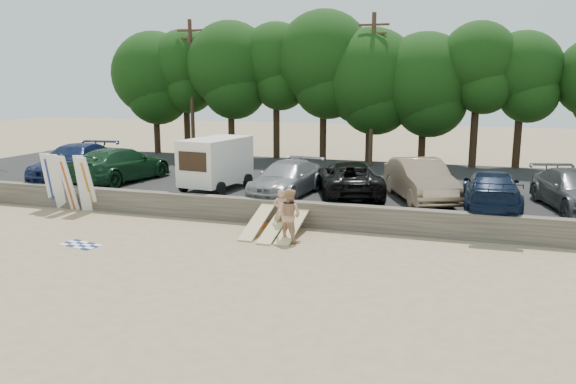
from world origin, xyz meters
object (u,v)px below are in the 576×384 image
at_px(car_2, 286,178).
at_px(car_6, 575,190).
at_px(car_4, 420,180).
at_px(beachgoer_b, 289,215).
at_px(car_3, 349,179).
at_px(cooler, 287,226).
at_px(beachgoer_a, 281,211).
at_px(box_trailer, 216,161).
at_px(car_1, 121,165).
at_px(car_5, 491,190).
at_px(car_0, 74,162).

relative_size(car_2, car_6, 0.98).
xyz_separation_m(car_4, beachgoer_b, (-4.13, -5.54, -0.60)).
bearing_deg(car_6, car_3, 166.25).
height_order(car_4, cooler, car_4).
bearing_deg(beachgoer_b, beachgoer_a, -39.09).
distance_m(car_3, car_6, 9.12).
height_order(box_trailer, car_3, box_trailer).
bearing_deg(car_3, beachgoer_b, 61.25).
relative_size(car_1, car_6, 1.13).
bearing_deg(car_1, car_2, -177.51).
height_order(car_2, car_6, car_6).
bearing_deg(car_2, beachgoer_a, -69.43).
height_order(box_trailer, car_5, box_trailer).
distance_m(car_0, car_1, 2.68).
xyz_separation_m(car_1, beachgoer_b, (10.80, -5.60, -0.59)).
xyz_separation_m(beachgoer_b, cooler, (-0.56, 1.46, -0.82)).
xyz_separation_m(car_1, cooler, (10.24, -4.14, -1.41)).
relative_size(car_1, beachgoer_a, 3.46).
height_order(car_5, beachgoer_b, car_5).
relative_size(car_5, cooler, 13.79).
bearing_deg(car_0, car_1, -4.45).
bearing_deg(beachgoer_b, cooler, -50.87).
distance_m(car_0, car_4, 17.60).
bearing_deg(box_trailer, cooler, -30.34).
height_order(car_3, car_6, car_3).
relative_size(car_0, cooler, 16.33).
distance_m(car_1, car_3, 11.82).
bearing_deg(car_0, car_5, -10.60).
distance_m(car_1, cooler, 11.14).
height_order(box_trailer, car_1, box_trailer).
xyz_separation_m(car_2, car_3, (2.69, 0.72, 0.02)).
bearing_deg(cooler, car_5, 12.08).
relative_size(car_6, beachgoer_b, 2.71).
relative_size(car_2, car_4, 0.97).
bearing_deg(car_2, car_3, 20.19).
bearing_deg(car_3, car_0, -17.81).
bearing_deg(car_0, car_6, -8.19).
bearing_deg(car_0, cooler, -25.59).
bearing_deg(car_5, car_0, -3.22).
xyz_separation_m(car_2, car_5, (8.65, -0.11, 0.01)).
distance_m(car_2, car_5, 8.65).
distance_m(car_3, cooler, 4.54).
relative_size(car_2, beachgoer_b, 2.65).
bearing_deg(beachgoer_b, car_0, -3.75).
bearing_deg(car_0, car_3, -8.17).
xyz_separation_m(car_6, beachgoer_b, (-10.15, -5.57, -0.49)).
bearing_deg(car_5, beachgoer_a, 24.88).
distance_m(car_4, car_6, 6.02).
xyz_separation_m(car_0, car_4, (17.60, 0.14, -0.02)).
distance_m(car_1, car_5, 17.81).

